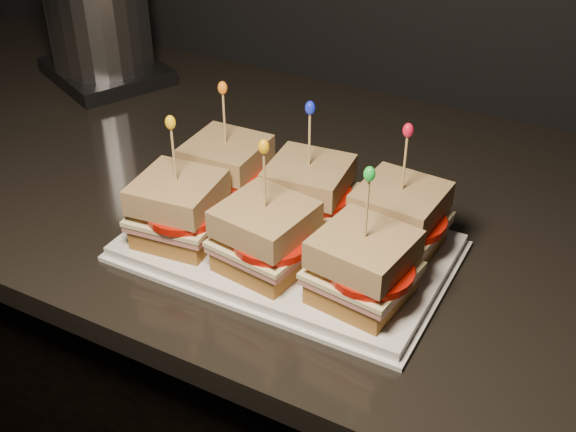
% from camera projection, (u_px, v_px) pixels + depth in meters
% --- Properties ---
extents(granite_slab, '(2.41, 0.72, 0.03)m').
position_uv_depth(granite_slab, '(488.00, 248.00, 0.92)').
color(granite_slab, black).
rests_on(granite_slab, cabinet).
extents(platter, '(0.38, 0.23, 0.02)m').
position_uv_depth(platter, '(288.00, 247.00, 0.88)').
color(platter, white).
rests_on(platter, granite_slab).
extents(platter_rim, '(0.39, 0.25, 0.01)m').
position_uv_depth(platter_rim, '(288.00, 251.00, 0.89)').
color(platter_rim, white).
rests_on(platter_rim, granite_slab).
extents(sandwich_0_bread_bot, '(0.09, 0.09, 0.03)m').
position_uv_depth(sandwich_0_bread_bot, '(228.00, 188.00, 0.96)').
color(sandwich_0_bread_bot, brown).
rests_on(sandwich_0_bread_bot, platter).
extents(sandwich_0_ham, '(0.10, 0.10, 0.01)m').
position_uv_depth(sandwich_0_ham, '(227.00, 177.00, 0.95)').
color(sandwich_0_ham, '#C46A62').
rests_on(sandwich_0_ham, sandwich_0_bread_bot).
extents(sandwich_0_cheese, '(0.11, 0.10, 0.01)m').
position_uv_depth(sandwich_0_cheese, '(227.00, 172.00, 0.94)').
color(sandwich_0_cheese, '#FCEAA7').
rests_on(sandwich_0_cheese, sandwich_0_ham).
extents(sandwich_0_tomato, '(0.09, 0.09, 0.01)m').
position_uv_depth(sandwich_0_tomato, '(232.00, 172.00, 0.93)').
color(sandwich_0_tomato, '#B31106').
rests_on(sandwich_0_tomato, sandwich_0_cheese).
extents(sandwich_0_bread_top, '(0.10, 0.10, 0.03)m').
position_uv_depth(sandwich_0_bread_top, '(226.00, 154.00, 0.93)').
color(sandwich_0_bread_top, '#5F2F0C').
rests_on(sandwich_0_bread_top, sandwich_0_tomato).
extents(sandwich_0_pick, '(0.00, 0.00, 0.09)m').
position_uv_depth(sandwich_0_pick, '(224.00, 121.00, 0.90)').
color(sandwich_0_pick, tan).
rests_on(sandwich_0_pick, sandwich_0_bread_top).
extents(sandwich_0_frill, '(0.01, 0.01, 0.02)m').
position_uv_depth(sandwich_0_frill, '(223.00, 88.00, 0.88)').
color(sandwich_0_frill, orange).
rests_on(sandwich_0_frill, sandwich_0_pick).
extents(sandwich_1_bread_bot, '(0.10, 0.10, 0.03)m').
position_uv_depth(sandwich_1_bread_bot, '(308.00, 211.00, 0.91)').
color(sandwich_1_bread_bot, brown).
rests_on(sandwich_1_bread_bot, platter).
extents(sandwich_1_ham, '(0.11, 0.11, 0.01)m').
position_uv_depth(sandwich_1_ham, '(308.00, 200.00, 0.90)').
color(sandwich_1_ham, '#C46A62').
rests_on(sandwich_1_ham, sandwich_1_bread_bot).
extents(sandwich_1_cheese, '(0.11, 0.11, 0.01)m').
position_uv_depth(sandwich_1_cheese, '(308.00, 195.00, 0.90)').
color(sandwich_1_cheese, '#FCEAA7').
rests_on(sandwich_1_cheese, sandwich_1_ham).
extents(sandwich_1_tomato, '(0.09, 0.09, 0.01)m').
position_uv_depth(sandwich_1_tomato, '(315.00, 195.00, 0.88)').
color(sandwich_1_tomato, '#B31106').
rests_on(sandwich_1_tomato, sandwich_1_cheese).
extents(sandwich_1_bread_top, '(0.10, 0.10, 0.03)m').
position_uv_depth(sandwich_1_bread_top, '(309.00, 176.00, 0.88)').
color(sandwich_1_bread_top, '#5F2F0C').
rests_on(sandwich_1_bread_top, sandwich_1_tomato).
extents(sandwich_1_pick, '(0.00, 0.00, 0.09)m').
position_uv_depth(sandwich_1_pick, '(309.00, 142.00, 0.85)').
color(sandwich_1_pick, tan).
rests_on(sandwich_1_pick, sandwich_1_bread_top).
extents(sandwich_1_frill, '(0.01, 0.01, 0.02)m').
position_uv_depth(sandwich_1_frill, '(310.00, 108.00, 0.83)').
color(sandwich_1_frill, '#1523E5').
rests_on(sandwich_1_frill, sandwich_1_pick).
extents(sandwich_2_bread_bot, '(0.10, 0.10, 0.03)m').
position_uv_depth(sandwich_2_bread_bot, '(397.00, 237.00, 0.86)').
color(sandwich_2_bread_bot, brown).
rests_on(sandwich_2_bread_bot, platter).
extents(sandwich_2_ham, '(0.11, 0.10, 0.01)m').
position_uv_depth(sandwich_2_ham, '(398.00, 226.00, 0.85)').
color(sandwich_2_ham, '#C46A62').
rests_on(sandwich_2_ham, sandwich_2_bread_bot).
extents(sandwich_2_cheese, '(0.11, 0.11, 0.01)m').
position_uv_depth(sandwich_2_cheese, '(399.00, 221.00, 0.85)').
color(sandwich_2_cheese, '#FCEAA7').
rests_on(sandwich_2_cheese, sandwich_2_ham).
extents(sandwich_2_tomato, '(0.09, 0.09, 0.01)m').
position_uv_depth(sandwich_2_tomato, '(407.00, 221.00, 0.84)').
color(sandwich_2_tomato, '#B31106').
rests_on(sandwich_2_tomato, sandwich_2_cheese).
extents(sandwich_2_bread_top, '(0.10, 0.10, 0.03)m').
position_uv_depth(sandwich_2_bread_top, '(401.00, 201.00, 0.83)').
color(sandwich_2_bread_top, '#5F2F0C').
rests_on(sandwich_2_bread_top, sandwich_2_tomato).
extents(sandwich_2_pick, '(0.00, 0.00, 0.09)m').
position_uv_depth(sandwich_2_pick, '(404.00, 166.00, 0.81)').
color(sandwich_2_pick, tan).
rests_on(sandwich_2_pick, sandwich_2_bread_top).
extents(sandwich_2_frill, '(0.01, 0.01, 0.02)m').
position_uv_depth(sandwich_2_frill, '(408.00, 130.00, 0.78)').
color(sandwich_2_frill, red).
rests_on(sandwich_2_frill, sandwich_2_pick).
extents(sandwich_3_bread_bot, '(0.10, 0.10, 0.03)m').
position_uv_depth(sandwich_3_bread_bot, '(181.00, 228.00, 0.88)').
color(sandwich_3_bread_bot, brown).
rests_on(sandwich_3_bread_bot, platter).
extents(sandwich_3_ham, '(0.11, 0.11, 0.01)m').
position_uv_depth(sandwich_3_ham, '(180.00, 217.00, 0.87)').
color(sandwich_3_ham, '#C46A62').
rests_on(sandwich_3_ham, sandwich_3_bread_bot).
extents(sandwich_3_cheese, '(0.11, 0.11, 0.01)m').
position_uv_depth(sandwich_3_cheese, '(179.00, 212.00, 0.86)').
color(sandwich_3_cheese, '#FCEAA7').
rests_on(sandwich_3_cheese, sandwich_3_ham).
extents(sandwich_3_tomato, '(0.09, 0.09, 0.01)m').
position_uv_depth(sandwich_3_tomato, '(184.00, 212.00, 0.85)').
color(sandwich_3_tomato, '#B31106').
rests_on(sandwich_3_tomato, sandwich_3_cheese).
extents(sandwich_3_bread_top, '(0.10, 0.10, 0.03)m').
position_uv_depth(sandwich_3_bread_top, '(177.00, 192.00, 0.85)').
color(sandwich_3_bread_top, '#5F2F0C').
rests_on(sandwich_3_bread_top, sandwich_3_tomato).
extents(sandwich_3_pick, '(0.00, 0.00, 0.09)m').
position_uv_depth(sandwich_3_pick, '(174.00, 158.00, 0.82)').
color(sandwich_3_pick, tan).
rests_on(sandwich_3_pick, sandwich_3_bread_top).
extents(sandwich_3_frill, '(0.01, 0.01, 0.02)m').
position_uv_depth(sandwich_3_frill, '(170.00, 122.00, 0.80)').
color(sandwich_3_frill, '#F3B40F').
rests_on(sandwich_3_frill, sandwich_3_pick).
extents(sandwich_4_bread_bot, '(0.10, 0.10, 0.03)m').
position_uv_depth(sandwich_4_bread_bot, '(266.00, 256.00, 0.83)').
color(sandwich_4_bread_bot, brown).
rests_on(sandwich_4_bread_bot, platter).
extents(sandwich_4_ham, '(0.11, 0.11, 0.01)m').
position_uv_depth(sandwich_4_ham, '(266.00, 244.00, 0.82)').
color(sandwich_4_ham, '#C46A62').
rests_on(sandwich_4_ham, sandwich_4_bread_bot).
extents(sandwich_4_cheese, '(0.12, 0.11, 0.01)m').
position_uv_depth(sandwich_4_cheese, '(266.00, 239.00, 0.82)').
color(sandwich_4_cheese, '#FCEAA7').
rests_on(sandwich_4_cheese, sandwich_4_ham).
extents(sandwich_4_tomato, '(0.09, 0.09, 0.01)m').
position_uv_depth(sandwich_4_tomato, '(272.00, 240.00, 0.80)').
color(sandwich_4_tomato, '#B31106').
rests_on(sandwich_4_tomato, sandwich_4_cheese).
extents(sandwich_4_bread_top, '(0.11, 0.11, 0.03)m').
position_uv_depth(sandwich_4_bread_top, '(265.00, 219.00, 0.80)').
color(sandwich_4_bread_top, '#5F2F0C').
rests_on(sandwich_4_bread_top, sandwich_4_tomato).
extents(sandwich_4_pick, '(0.00, 0.00, 0.09)m').
position_uv_depth(sandwich_4_pick, '(264.00, 184.00, 0.78)').
color(sandwich_4_pick, tan).
rests_on(sandwich_4_pick, sandwich_4_bread_top).
extents(sandwich_4_frill, '(0.01, 0.01, 0.02)m').
position_uv_depth(sandwich_4_frill, '(264.00, 147.00, 0.75)').
color(sandwich_4_frill, '#E89F0D').
rests_on(sandwich_4_frill, sandwich_4_pick).
extents(sandwich_5_bread_bot, '(0.10, 0.10, 0.03)m').
position_uv_depth(sandwich_5_bread_bot, '(361.00, 287.00, 0.78)').
color(sandwich_5_bread_bot, brown).
rests_on(sandwich_5_bread_bot, platter).
extents(sandwich_5_ham, '(0.11, 0.11, 0.01)m').
position_uv_depth(sandwich_5_ham, '(362.00, 275.00, 0.77)').
color(sandwich_5_ham, '#C46A62').
rests_on(sandwich_5_ham, sandwich_5_bread_bot).
extents(sandwich_5_cheese, '(0.12, 0.11, 0.01)m').
position_uv_depth(sandwich_5_cheese, '(363.00, 270.00, 0.77)').
color(sandwich_5_cheese, '#FCEAA7').
rests_on(sandwich_5_cheese, sandwich_5_ham).
extents(sandwich_5_tomato, '(0.09, 0.09, 0.01)m').
position_uv_depth(sandwich_5_tomato, '(371.00, 271.00, 0.76)').
color(sandwich_5_tomato, '#B31106').
rests_on(sandwich_5_tomato, sandwich_5_cheese).
extents(sandwich_5_bread_top, '(0.11, 0.11, 0.03)m').
position_uv_depth(sandwich_5_bread_top, '(364.00, 249.00, 0.75)').
color(sandwich_5_bread_top, '#5F2F0C').
rests_on(sandwich_5_bread_top, sandwich_5_tomato).
extents(sandwich_5_pick, '(0.00, 0.00, 0.09)m').
position_uv_depth(sandwich_5_pick, '(367.00, 213.00, 0.73)').
color(sandwich_5_pick, tan).
rests_on(sandwich_5_pick, sandwich_5_bread_top).
extents(sandwich_5_frill, '(0.01, 0.01, 0.02)m').
position_uv_depth(sandwich_5_frill, '(370.00, 174.00, 0.70)').
color(sandwich_5_frill, green).
rests_on(sandwich_5_frill, sandwich_5_pick).
extents(appliance_base, '(0.27, 0.25, 0.03)m').
position_uv_depth(appliance_base, '(106.00, 71.00, 1.33)').
color(appliance_base, '#262628').
rests_on(appliance_base, granite_slab).
extents(appliance_body, '(0.18, 0.18, 0.23)m').
position_uv_depth(appliance_body, '(96.00, 1.00, 1.26)').
color(appliance_body, silver).
rests_on(appliance_body, appliance_base).
extents(appliance, '(0.21, 0.18, 0.28)m').
position_uv_depth(appliance, '(96.00, 4.00, 1.26)').
color(appliance, silver).
rests_on(appliance, granite_slab).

